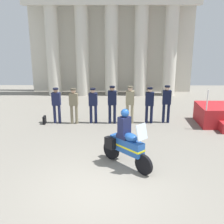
% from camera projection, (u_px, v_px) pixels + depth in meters
% --- Properties ---
extents(ground_plane, '(28.54, 28.54, 0.00)m').
position_uv_depth(ground_plane, '(98.00, 190.00, 7.85)').
color(ground_plane, gray).
extents(colonnade_backdrop, '(10.67, 1.68, 6.84)m').
position_uv_depth(colonnade_backdrop, '(112.00, 40.00, 18.08)').
color(colonnade_backdrop, beige).
rests_on(colonnade_backdrop, ground_plane).
extents(officer_in_row_0, '(0.40, 0.25, 1.65)m').
position_uv_depth(officer_in_row_0, '(56.00, 103.00, 12.93)').
color(officer_in_row_0, '#191E42').
rests_on(officer_in_row_0, ground_plane).
extents(officer_in_row_1, '(0.40, 0.25, 1.65)m').
position_uv_depth(officer_in_row_1, '(74.00, 103.00, 12.87)').
color(officer_in_row_1, '#7A7056').
rests_on(officer_in_row_1, ground_plane).
extents(officer_in_row_2, '(0.40, 0.25, 1.64)m').
position_uv_depth(officer_in_row_2, '(93.00, 103.00, 12.92)').
color(officer_in_row_2, '#141938').
rests_on(officer_in_row_2, ground_plane).
extents(officer_in_row_3, '(0.40, 0.25, 1.75)m').
position_uv_depth(officer_in_row_3, '(112.00, 102.00, 12.87)').
color(officer_in_row_3, black).
rests_on(officer_in_row_3, ground_plane).
extents(officer_in_row_4, '(0.40, 0.25, 1.74)m').
position_uv_depth(officer_in_row_4, '(130.00, 102.00, 12.88)').
color(officer_in_row_4, gray).
rests_on(officer_in_row_4, ground_plane).
extents(officer_in_row_5, '(0.40, 0.25, 1.68)m').
position_uv_depth(officer_in_row_5, '(149.00, 102.00, 12.91)').
color(officer_in_row_5, black).
rests_on(officer_in_row_5, ground_plane).
extents(officer_in_row_6, '(0.40, 0.25, 1.75)m').
position_uv_depth(officer_in_row_6, '(167.00, 101.00, 12.96)').
color(officer_in_row_6, black).
rests_on(officer_in_row_6, ground_plane).
extents(motorcycle_with_rider, '(1.52, 1.61, 1.90)m').
position_uv_depth(motorcycle_with_rider, '(125.00, 143.00, 9.00)').
color(motorcycle_with_rider, black).
rests_on(motorcycle_with_rider, ground_plane).
extents(briefcase_on_ground, '(0.10, 0.32, 0.36)m').
position_uv_depth(briefcase_on_ground, '(44.00, 120.00, 13.05)').
color(briefcase_on_ground, black).
rests_on(briefcase_on_ground, ground_plane).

